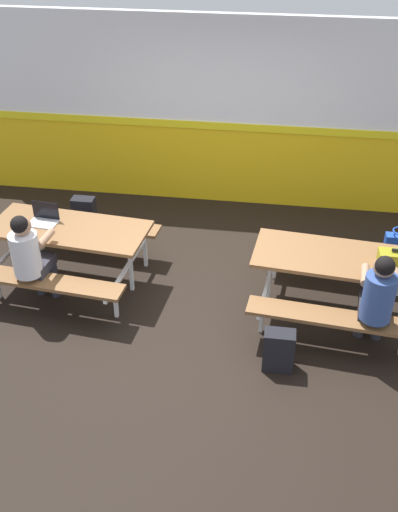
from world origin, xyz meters
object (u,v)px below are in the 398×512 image
object	(u,v)px
satchel_spare	(85,213)
student_further	(378,296)
picnic_table_right	(338,270)
picnic_table_left	(70,240)
tote_bag_bright	(398,247)
toolbox_grey	(398,258)
backpack_dark	(279,350)
laptop_silver	(44,219)
student_nearer	(30,254)

from	to	relation	value
satchel_spare	student_further	bearing A→B (deg)	-29.12
picnic_table_right	picnic_table_left	bearing A→B (deg)	176.89
tote_bag_bright	satchel_spare	world-z (taller)	satchel_spare
student_further	tote_bag_bright	world-z (taller)	student_further
student_further	satchel_spare	xyz separation A→B (m)	(-3.57, 1.99, -0.49)
tote_bag_bright	satchel_spare	size ratio (longest dim) A/B	0.98
toolbox_grey	backpack_dark	bearing A→B (deg)	-141.97
toolbox_grey	picnic_table_right	bearing A→B (deg)	174.31
laptop_silver	tote_bag_bright	distance (m)	4.27
backpack_dark	tote_bag_bright	bearing A→B (deg)	56.67
picnic_table_left	student_further	bearing A→B (deg)	-12.83
student_nearer	laptop_silver	xyz separation A→B (m)	(-0.06, 0.60, 0.08)
picnic_table_right	student_nearer	xyz separation A→B (m)	(-3.23, -0.37, 0.13)
backpack_dark	tote_bag_bright	size ratio (longest dim) A/B	1.02
toolbox_grey	student_nearer	bearing A→B (deg)	-175.24
picnic_table_right	satchel_spare	size ratio (longest dim) A/B	4.20
student_nearer	backpack_dark	size ratio (longest dim) A/B	2.74
laptop_silver	student_further	bearing A→B (deg)	-12.80
student_further	toolbox_grey	xyz separation A→B (m)	(0.24, 0.54, 0.10)
toolbox_grey	tote_bag_bright	xyz separation A→B (m)	(0.26, 1.23, -0.62)
laptop_silver	backpack_dark	xyz separation A→B (m)	(2.73, -1.17, -0.57)
picnic_table_right	student_nearer	world-z (taller)	student_nearer
picnic_table_left	tote_bag_bright	xyz separation A→B (m)	(3.82, 1.02, -0.38)
picnic_table_right	toolbox_grey	distance (m)	0.62
picnic_table_left	picnic_table_right	bearing A→B (deg)	-3.11
student_nearer	satchel_spare	bearing A→B (deg)	90.42
tote_bag_bright	toolbox_grey	bearing A→B (deg)	-102.00
student_further	satchel_spare	distance (m)	4.12
picnic_table_left	laptop_silver	distance (m)	0.38
picnic_table_left	tote_bag_bright	size ratio (longest dim) A/B	4.29
picnic_table_left	toolbox_grey	xyz separation A→B (m)	(3.55, -0.22, 0.24)
student_nearer	backpack_dark	world-z (taller)	student_nearer
picnic_table_left	laptop_silver	bearing A→B (deg)	167.48
tote_bag_bright	student_nearer	bearing A→B (deg)	-159.11
picnic_table_right	student_further	distance (m)	0.69
picnic_table_right	toolbox_grey	bearing A→B (deg)	-5.69
picnic_table_left	satchel_spare	world-z (taller)	picnic_table_left
picnic_table_left	student_nearer	xyz separation A→B (m)	(-0.24, -0.54, 0.13)
picnic_table_right	student_further	xyz separation A→B (m)	(0.33, -0.59, 0.13)
satchel_spare	picnic_table_right	bearing A→B (deg)	-23.29
picnic_table_right	tote_bag_bright	world-z (taller)	picnic_table_right
student_nearer	laptop_silver	size ratio (longest dim) A/B	3.55
satchel_spare	laptop_silver	bearing A→B (deg)	-92.40
picnic_table_right	backpack_dark	bearing A→B (deg)	-120.91
laptop_silver	satchel_spare	bearing A→B (deg)	87.60
picnic_table_right	laptop_silver	world-z (taller)	laptop_silver
picnic_table_right	laptop_silver	xyz separation A→B (m)	(-3.29, 0.23, 0.21)
laptop_silver	backpack_dark	size ratio (longest dim) A/B	0.77
picnic_table_right	tote_bag_bright	bearing A→B (deg)	54.82
toolbox_grey	satchel_spare	size ratio (longest dim) A/B	0.91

